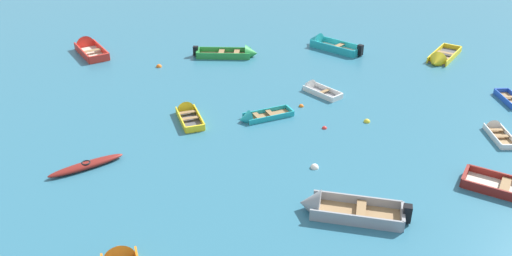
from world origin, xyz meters
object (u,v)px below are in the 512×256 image
(rowboat_white_near_right, at_px, (314,88))
(mooring_buoy_outer_edge, at_px, (301,107))
(rowboat_yellow_back_row_right, at_px, (440,59))
(mooring_buoy_midfield, at_px, (367,122))
(rowboat_red_back_row_left, at_px, (87,47))
(mooring_buoy_near_foreground, at_px, (314,168))
(rowboat_green_distant_center, at_px, (238,54))
(rowboat_turquoise_near_left, at_px, (255,118))
(kayak_maroon_back_row_center, at_px, (86,165))
(rowboat_yellow_midfield_right, at_px, (187,113))
(mooring_buoy_trailing, at_px, (159,67))
(mooring_buoy_far_field, at_px, (324,128))
(rowboat_turquoise_foreground_center, at_px, (326,44))
(rowboat_white_far_back, at_px, (495,130))
(rowboat_grey_far_right, at_px, (333,208))

(rowboat_white_near_right, height_order, mooring_buoy_outer_edge, rowboat_white_near_right)
(rowboat_yellow_back_row_right, height_order, mooring_buoy_midfield, rowboat_yellow_back_row_right)
(rowboat_red_back_row_left, xyz_separation_m, mooring_buoy_near_foreground, (17.45, -15.86, -0.25))
(rowboat_red_back_row_left, xyz_separation_m, rowboat_green_distant_center, (11.98, -0.46, -0.02))
(rowboat_turquoise_near_left, bearing_deg, kayak_maroon_back_row_center, -143.50)
(rowboat_green_distant_center, height_order, rowboat_turquoise_near_left, rowboat_green_distant_center)
(rowboat_yellow_midfield_right, xyz_separation_m, mooring_buoy_midfield, (10.58, -0.07, -0.18))
(kayak_maroon_back_row_center, relative_size, mooring_buoy_trailing, 8.04)
(mooring_buoy_far_field, distance_m, mooring_buoy_trailing, 14.49)
(rowboat_turquoise_foreground_center, relative_size, kayak_maroon_back_row_center, 1.37)
(kayak_maroon_back_row_center, relative_size, rowboat_turquoise_near_left, 0.98)
(rowboat_red_back_row_left, distance_m, mooring_buoy_midfield, 23.22)
(rowboat_turquoise_foreground_center, relative_size, rowboat_white_near_right, 1.63)
(rowboat_turquoise_near_left, xyz_separation_m, mooring_buoy_far_field, (4.04, -0.75, -0.15))
(rowboat_white_far_back, relative_size, rowboat_red_back_row_left, 0.64)
(rowboat_red_back_row_left, height_order, mooring_buoy_near_foreground, rowboat_red_back_row_left)
(rowboat_green_distant_center, height_order, mooring_buoy_far_field, rowboat_green_distant_center)
(rowboat_yellow_back_row_right, bearing_deg, mooring_buoy_trailing, -172.90)
(rowboat_red_back_row_left, xyz_separation_m, rowboat_white_near_right, (17.65, -6.45, -0.09))
(rowboat_turquoise_foreground_center, bearing_deg, mooring_buoy_trailing, -156.75)
(rowboat_yellow_back_row_right, xyz_separation_m, rowboat_grey_far_right, (-8.93, -18.93, 0.06))
(kayak_maroon_back_row_center, relative_size, rowboat_white_near_right, 1.20)
(rowboat_white_far_back, distance_m, mooring_buoy_trailing, 22.71)
(rowboat_red_back_row_left, bearing_deg, mooring_buoy_near_foreground, -42.26)
(mooring_buoy_midfield, distance_m, mooring_buoy_outer_edge, 4.20)
(kayak_maroon_back_row_center, xyz_separation_m, rowboat_yellow_midfield_right, (3.84, 6.13, 0.00))
(rowboat_white_far_back, height_order, rowboat_turquoise_foreground_center, rowboat_turquoise_foreground_center)
(rowboat_grey_far_right, xyz_separation_m, rowboat_yellow_midfield_right, (-8.14, 8.80, -0.08))
(rowboat_red_back_row_left, height_order, rowboat_turquoise_near_left, rowboat_red_back_row_left)
(rowboat_red_back_row_left, relative_size, rowboat_yellow_midfield_right, 1.34)
(rowboat_white_far_back, bearing_deg, kayak_maroon_back_row_center, -165.90)
(kayak_maroon_back_row_center, bearing_deg, rowboat_turquoise_foreground_center, 56.47)
(rowboat_grey_far_right, height_order, mooring_buoy_midfield, rowboat_grey_far_right)
(kayak_maroon_back_row_center, height_order, rowboat_green_distant_center, rowboat_green_distant_center)
(mooring_buoy_midfield, relative_size, mooring_buoy_near_foreground, 0.91)
(rowboat_green_distant_center, xyz_separation_m, mooring_buoy_outer_edge, (4.82, -8.46, -0.23))
(rowboat_red_back_row_left, bearing_deg, mooring_buoy_trailing, -25.35)
(rowboat_white_near_right, distance_m, mooring_buoy_trailing, 11.69)
(mooring_buoy_midfield, relative_size, mooring_buoy_outer_edge, 1.23)
(rowboat_yellow_back_row_right, relative_size, mooring_buoy_midfield, 12.22)
(rowboat_white_far_back, distance_m, rowboat_grey_far_right, 12.39)
(rowboat_white_far_back, distance_m, rowboat_turquoise_near_left, 13.52)
(rowboat_grey_far_right, relative_size, mooring_buoy_midfield, 12.63)
(mooring_buoy_far_field, bearing_deg, rowboat_yellow_back_row_right, 51.23)
(kayak_maroon_back_row_center, relative_size, rowboat_red_back_row_left, 0.74)
(rowboat_yellow_midfield_right, xyz_separation_m, mooring_buoy_trailing, (-3.57, 7.56, -0.18))
(mooring_buoy_outer_edge, bearing_deg, rowboat_yellow_back_row_right, 39.30)
(rowboat_yellow_midfield_right, bearing_deg, kayak_maroon_back_row_center, -122.09)
(rowboat_grey_far_right, xyz_separation_m, mooring_buoy_near_foreground, (-0.72, 3.57, -0.25))
(rowboat_grey_far_right, height_order, rowboat_yellow_midfield_right, rowboat_grey_far_right)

